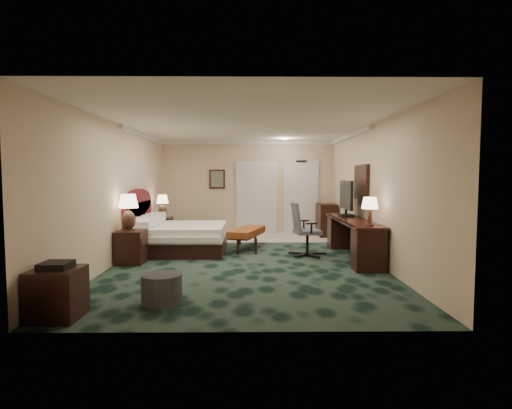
{
  "coord_description": "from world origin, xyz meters",
  "views": [
    {
      "loc": [
        0.1,
        -7.94,
        1.67
      ],
      "look_at": [
        0.2,
        0.6,
        1.07
      ],
      "focal_mm": 28.0,
      "sensor_mm": 36.0,
      "label": 1
    }
  ],
  "objects_px": {
    "lamp_near": "(129,212)",
    "ottoman": "(162,289)",
    "desk_chair": "(307,229)",
    "nightstand_far": "(162,229)",
    "side_table": "(57,293)",
    "bed_bench": "(247,239)",
    "lamp_far": "(162,206)",
    "tv": "(346,199)",
    "desk": "(353,239)",
    "nightstand_near": "(131,247)",
    "bed": "(182,238)",
    "minibar": "(326,220)"
  },
  "relations": [
    {
      "from": "ottoman",
      "to": "minibar",
      "type": "bearing_deg",
      "value": 60.92
    },
    {
      "from": "nightstand_near",
      "to": "minibar",
      "type": "distance_m",
      "value": 5.65
    },
    {
      "from": "desk_chair",
      "to": "lamp_near",
      "type": "bearing_deg",
      "value": -178.95
    },
    {
      "from": "lamp_near",
      "to": "ottoman",
      "type": "xyz_separation_m",
      "value": [
        1.17,
        -2.44,
        -0.8
      ]
    },
    {
      "from": "nightstand_far",
      "to": "side_table",
      "type": "height_order",
      "value": "nightstand_far"
    },
    {
      "from": "lamp_near",
      "to": "bed",
      "type": "bearing_deg",
      "value": 55.48
    },
    {
      "from": "ottoman",
      "to": "tv",
      "type": "bearing_deg",
      "value": 47.4
    },
    {
      "from": "bed_bench",
      "to": "tv",
      "type": "bearing_deg",
      "value": 8.46
    },
    {
      "from": "lamp_far",
      "to": "desk_chair",
      "type": "relative_size",
      "value": 0.52
    },
    {
      "from": "desk_chair",
      "to": "minibar",
      "type": "bearing_deg",
      "value": 62.56
    },
    {
      "from": "nightstand_far",
      "to": "lamp_far",
      "type": "bearing_deg",
      "value": 45.62
    },
    {
      "from": "ottoman",
      "to": "minibar",
      "type": "distance_m",
      "value": 6.8
    },
    {
      "from": "side_table",
      "to": "tv",
      "type": "height_order",
      "value": "tv"
    },
    {
      "from": "minibar",
      "to": "bed",
      "type": "bearing_deg",
      "value": -147.73
    },
    {
      "from": "lamp_far",
      "to": "minibar",
      "type": "xyz_separation_m",
      "value": [
        4.42,
        0.78,
        -0.45
      ]
    },
    {
      "from": "lamp_near",
      "to": "lamp_far",
      "type": "bearing_deg",
      "value": 89.04
    },
    {
      "from": "bed_bench",
      "to": "desk",
      "type": "height_order",
      "value": "desk"
    },
    {
      "from": "lamp_far",
      "to": "nightstand_near",
      "type": "bearing_deg",
      "value": -90.2
    },
    {
      "from": "nightstand_far",
      "to": "desk_chair",
      "type": "height_order",
      "value": "desk_chair"
    },
    {
      "from": "bed_bench",
      "to": "lamp_far",
      "type": "bearing_deg",
      "value": 168.34
    },
    {
      "from": "bed",
      "to": "nightstand_far",
      "type": "height_order",
      "value": "nightstand_far"
    },
    {
      "from": "bed",
      "to": "ottoman",
      "type": "bearing_deg",
      "value": -84.36
    },
    {
      "from": "side_table",
      "to": "desk",
      "type": "xyz_separation_m",
      "value": [
        4.38,
        3.49,
        0.1
      ]
    },
    {
      "from": "nightstand_far",
      "to": "lamp_far",
      "type": "distance_m",
      "value": 0.6
    },
    {
      "from": "bed",
      "to": "side_table",
      "type": "relative_size",
      "value": 3.21
    },
    {
      "from": "lamp_near",
      "to": "bed_bench",
      "type": "height_order",
      "value": "lamp_near"
    },
    {
      "from": "desk_chair",
      "to": "ottoman",
      "type": "bearing_deg",
      "value": -136.71
    },
    {
      "from": "bed_bench",
      "to": "bed",
      "type": "bearing_deg",
      "value": -151.03
    },
    {
      "from": "nightstand_near",
      "to": "bed_bench",
      "type": "distance_m",
      "value": 2.68
    },
    {
      "from": "nightstand_near",
      "to": "desk_chair",
      "type": "relative_size",
      "value": 0.56
    },
    {
      "from": "ottoman",
      "to": "desk_chair",
      "type": "relative_size",
      "value": 0.47
    },
    {
      "from": "desk",
      "to": "tv",
      "type": "xyz_separation_m",
      "value": [
        0.01,
        0.65,
        0.79
      ]
    },
    {
      "from": "ottoman",
      "to": "side_table",
      "type": "xyz_separation_m",
      "value": [
        -1.1,
        -0.56,
        0.11
      ]
    },
    {
      "from": "bed",
      "to": "nightstand_near",
      "type": "relative_size",
      "value": 2.98
    },
    {
      "from": "nightstand_far",
      "to": "side_table",
      "type": "xyz_separation_m",
      "value": [
        0.04,
        -5.7,
        -0.01
      ]
    },
    {
      "from": "nightstand_near",
      "to": "lamp_near",
      "type": "xyz_separation_m",
      "value": [
        -0.04,
        0.01,
        0.67
      ]
    },
    {
      "from": "nightstand_far",
      "to": "minibar",
      "type": "bearing_deg",
      "value": 10.23
    },
    {
      "from": "bed",
      "to": "lamp_near",
      "type": "xyz_separation_m",
      "value": [
        -0.81,
        -1.18,
        0.69
      ]
    },
    {
      "from": "lamp_far",
      "to": "minibar",
      "type": "distance_m",
      "value": 4.52
    },
    {
      "from": "bed_bench",
      "to": "tv",
      "type": "xyz_separation_m",
      "value": [
        2.19,
        -0.35,
        0.95
      ]
    },
    {
      "from": "tv",
      "to": "ottoman",
      "type": "bearing_deg",
      "value": -132.39
    },
    {
      "from": "lamp_far",
      "to": "tv",
      "type": "bearing_deg",
      "value": -19.73
    },
    {
      "from": "nightstand_near",
      "to": "tv",
      "type": "height_order",
      "value": "tv"
    },
    {
      "from": "bed",
      "to": "minibar",
      "type": "bearing_deg",
      "value": 32.27
    },
    {
      "from": "desk_chair",
      "to": "desk",
      "type": "bearing_deg",
      "value": -19.52
    },
    {
      "from": "bed_bench",
      "to": "minibar",
      "type": "height_order",
      "value": "minibar"
    },
    {
      "from": "desk",
      "to": "side_table",
      "type": "bearing_deg",
      "value": -141.48
    },
    {
      "from": "nightstand_near",
      "to": "minibar",
      "type": "bearing_deg",
      "value": 38.28
    },
    {
      "from": "nightstand_near",
      "to": "bed_bench",
      "type": "height_order",
      "value": "nightstand_near"
    },
    {
      "from": "desk",
      "to": "desk_chair",
      "type": "xyz_separation_m",
      "value": [
        -0.91,
        0.16,
        0.17
      ]
    }
  ]
}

